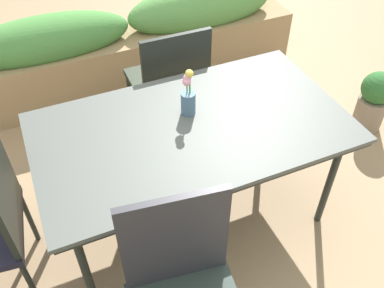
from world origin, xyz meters
name	(u,v)px	position (x,y,z in m)	size (l,w,h in m)	color
ground_plane	(205,213)	(0.00, 0.00, 0.00)	(12.00, 12.00, 0.00)	#9E7F5B
dining_table	(192,133)	(-0.08, 0.03, 0.68)	(1.61, 0.91, 0.73)	#4C514C
chair_far_side	(170,79)	(0.08, 0.76, 0.51)	(0.48, 0.48, 0.91)	#293122
flower_vase	(188,97)	(-0.05, 0.14, 0.83)	(0.08, 0.08, 0.26)	slate
planter_box	(132,45)	(0.04, 1.54, 0.36)	(2.81, 0.43, 0.77)	#9E7F56
potted_plant	(374,100)	(1.48, 0.27, 0.25)	(0.24, 0.24, 0.48)	gray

